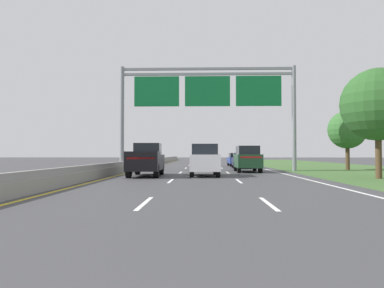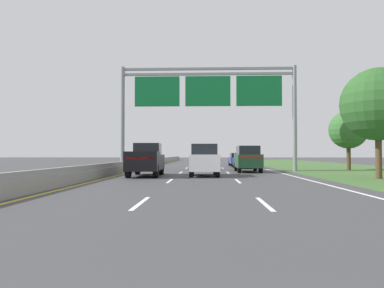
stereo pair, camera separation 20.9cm
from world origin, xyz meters
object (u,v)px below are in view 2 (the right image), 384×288
Objects in this scene: pickup_truck_black at (146,160)px; car_navy_right_lane_sedan at (242,160)px; car_blue_right_lane_sedan at (237,159)px; car_white_centre_lane_suv at (204,159)px; overhead_sign_gantry at (208,96)px; roadside_tree_near at (378,104)px; car_darkgreen_right_lane_suv at (248,158)px; roadside_tree_mid at (348,130)px.

car_navy_right_lane_sedan is at bearing -31.62° from pickup_truck_black.
car_white_centre_lane_suv is at bearing 167.59° from car_blue_right_lane_sedan.
overhead_sign_gantry reaches higher than roadside_tree_near.
car_navy_right_lane_sedan is 1.00× the size of car_blue_right_lane_sedan.
pickup_truck_black is 1.15× the size of car_white_centre_lane_suv.
car_darkgreen_right_lane_suv is 1.06× the size of car_navy_right_lane_sedan.
overhead_sign_gantry is 3.38× the size of car_navy_right_lane_sedan.
overhead_sign_gantry is at bearing -3.70° from car_white_centre_lane_suv.
roadside_tree_near is at bearing -156.06° from car_navy_right_lane_sedan.
car_darkgreen_right_lane_suv is 0.87× the size of roadside_tree_mid.
car_darkgreen_right_lane_suv is at bearing 177.29° from car_blue_right_lane_sedan.
roadside_tree_near is at bearing -140.26° from car_darkgreen_right_lane_suv.
car_darkgreen_right_lane_suv is 7.51m from car_navy_right_lane_sedan.
car_blue_right_lane_sedan is 14.27m from roadside_tree_mid.
overhead_sign_gantry reaches higher than roadside_tree_mid.
roadside_tree_near is (6.36, -22.32, 3.56)m from car_blue_right_lane_sedan.
car_darkgreen_right_lane_suv and car_white_centre_lane_suv have the same top height.
overhead_sign_gantry is at bearing 163.34° from car_blue_right_lane_sedan.
car_white_centre_lane_suv reaches higher than car_blue_right_lane_sedan.
overhead_sign_gantry is 9.68m from pickup_truck_black.
car_navy_right_lane_sedan is 0.83× the size of roadside_tree_mid.
car_white_centre_lane_suv is 0.72× the size of roadside_tree_near.
car_darkgreen_right_lane_suv is 0.72× the size of roadside_tree_near.
car_darkgreen_right_lane_suv is at bearing -19.70° from overhead_sign_gantry.
pickup_truck_black is at bearing 128.35° from car_darkgreen_right_lane_suv.
car_blue_right_lane_sedan is (0.37, 14.16, -0.28)m from car_darkgreen_right_lane_suv.
roadside_tree_near is 12.05m from roadside_tree_mid.
pickup_truck_black is at bearing 157.58° from car_blue_right_lane_sedan.
overhead_sign_gantry reaches higher than car_navy_right_lane_sedan.
roadside_tree_mid reaches higher than car_white_centre_lane_suv.
car_darkgreen_right_lane_suv is (3.22, -1.15, -5.30)m from overhead_sign_gantry.
overhead_sign_gantry reaches higher than car_darkgreen_right_lane_suv.
roadside_tree_near is (14.10, -2.37, 3.31)m from pickup_truck_black.
car_white_centre_lane_suv is at bearing -92.59° from overhead_sign_gantry.
overhead_sign_gantry is 3.39× the size of car_blue_right_lane_sedan.
roadside_tree_near is (6.42, -15.65, 3.56)m from car_navy_right_lane_sedan.
car_blue_right_lane_sedan is at bearing 105.90° from roadside_tree_near.
car_blue_right_lane_sedan is at bearing 1.08° from car_navy_right_lane_sedan.
car_white_centre_lane_suv is (3.84, 0.25, 0.02)m from pickup_truck_black.
roadside_tree_near is 1.22× the size of roadside_tree_mid.
car_navy_right_lane_sedan is (7.68, 13.28, -0.26)m from pickup_truck_black.
pickup_truck_black is 0.83× the size of roadside_tree_near.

